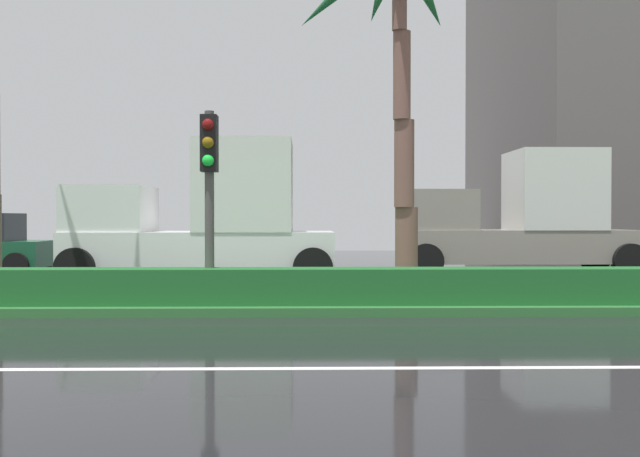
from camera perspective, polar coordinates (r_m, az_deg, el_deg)
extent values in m
cube|color=black|center=(15.90, -21.37, -5.17)|extent=(90.00, 42.00, 0.10)
cube|color=#2D6B33|center=(14.96, -22.71, -5.08)|extent=(85.50, 4.00, 0.15)
cylinder|color=brown|center=(14.22, 6.66, -1.69)|extent=(0.43, 0.43, 1.65)
cylinder|color=brown|center=(14.16, 6.49, 4.98)|extent=(0.38, 0.38, 1.65)
cylinder|color=brown|center=(14.29, 6.31, 11.61)|extent=(0.33, 0.33, 1.65)
cylinder|color=#4C4C47|center=(12.71, -8.50, 1.63)|extent=(0.16, 0.16, 3.26)
cube|color=black|center=(12.77, -8.51, 6.48)|extent=(0.28, 0.32, 0.96)
sphere|color=maroon|center=(12.64, -8.61, 7.91)|extent=(0.20, 0.20, 0.20)
sphere|color=#7F600F|center=(12.60, -8.61, 6.55)|extent=(0.20, 0.20, 0.20)
sphere|color=#1EEA3F|center=(12.58, -8.60, 5.19)|extent=(0.20, 0.20, 0.20)
cylinder|color=black|center=(21.15, -22.32, -2.64)|extent=(0.68, 0.22, 0.68)
cylinder|color=black|center=(22.83, -20.68, -2.37)|extent=(0.68, 0.22, 0.68)
cube|color=white|center=(18.26, -9.09, -1.65)|extent=(6.40, 2.30, 0.90)
cube|color=white|center=(18.68, -15.80, 1.45)|extent=(1.90, 2.21, 1.10)
cube|color=silver|center=(18.14, -5.81, 3.24)|extent=(2.30, 2.35, 2.20)
cylinder|color=black|center=(17.73, -18.31, -2.89)|extent=(0.92, 0.30, 0.92)
cylinder|color=black|center=(19.97, -16.31, -2.46)|extent=(0.92, 0.30, 0.92)
cylinder|color=black|center=(16.94, -0.55, -3.02)|extent=(0.92, 0.30, 0.92)
cylinder|color=black|center=(19.27, -0.61, -2.55)|extent=(0.92, 0.30, 0.92)
cube|color=gray|center=(21.40, 14.81, -1.30)|extent=(6.40, 2.30, 0.90)
cube|color=gray|center=(20.89, 9.00, 1.41)|extent=(1.90, 2.21, 1.10)
cube|color=silver|center=(21.71, 17.49, 2.81)|extent=(2.30, 2.35, 2.20)
cylinder|color=black|center=(19.69, 8.15, -2.49)|extent=(0.92, 0.30, 0.92)
cylinder|color=black|center=(21.99, 7.18, -2.13)|extent=(0.92, 0.30, 0.92)
cylinder|color=black|center=(21.23, 22.71, -2.30)|extent=(0.92, 0.30, 0.92)
cylinder|color=black|center=(23.39, 20.39, -2.00)|extent=(0.92, 0.30, 0.92)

